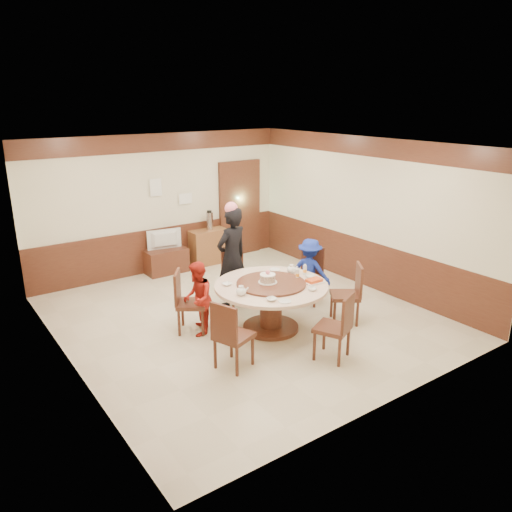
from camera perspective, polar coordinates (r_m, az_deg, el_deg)
room at (r=7.94m, az=-1.54°, el=0.12°), size 6.00×6.04×2.84m
banquet_table at (r=7.71m, az=1.72°, el=-4.76°), size 1.74×1.74×0.78m
chair_0 at (r=8.86m, az=6.02°, el=-3.35°), size 0.61×0.60×0.97m
chair_1 at (r=8.81m, az=-2.16°, el=-3.40°), size 0.49×0.50×0.97m
chair_2 at (r=7.81m, az=-7.48°, el=-6.42°), size 0.62×0.61×0.97m
chair_3 at (r=6.76m, az=-2.66°, el=-10.30°), size 0.57×0.57×0.97m
chair_4 at (r=7.05m, az=8.84°, el=-9.26°), size 0.59×0.59×0.97m
chair_5 at (r=8.17m, az=10.23°, el=-5.42°), size 0.62×0.61×0.97m
person_standing at (r=8.49m, az=-2.77°, el=-0.18°), size 0.71×0.53×1.74m
person_red at (r=7.62m, az=-6.70°, el=-4.85°), size 0.66×0.70×1.14m
person_blue at (r=8.76m, az=6.14°, el=-1.71°), size 0.73×0.86×1.16m
birthday_cake at (r=7.59m, az=1.34°, el=-2.55°), size 0.29×0.29×0.20m
teapot_left at (r=7.19m, az=-1.70°, el=-4.07°), size 0.17×0.15×0.13m
teapot_right at (r=8.09m, az=4.07°, el=-1.58°), size 0.17×0.15×0.13m
bowl_0 at (r=7.59m, az=-3.34°, el=-3.23°), size 0.14×0.14×0.03m
bowl_1 at (r=7.43m, az=6.43°, el=-3.78°), size 0.13×0.13×0.04m
bowl_2 at (r=7.03m, az=1.79°, el=-4.97°), size 0.15×0.15×0.04m
bowl_3 at (r=7.93m, az=6.14°, el=-2.35°), size 0.14×0.14×0.04m
saucer_near at (r=7.00m, az=3.31°, el=-5.19°), size 0.18×0.18×0.01m
saucer_far at (r=8.25m, az=2.15°, el=-1.55°), size 0.18×0.18×0.01m
shrimp_platter at (r=7.73m, az=6.66°, el=-2.86°), size 0.30×0.20×0.06m
bottle_0 at (r=7.84m, az=4.77°, el=-2.09°), size 0.06×0.06×0.16m
bottle_1 at (r=8.03m, az=5.61°, el=-1.62°), size 0.06×0.06×0.16m
tv_stand at (r=10.44m, az=-10.21°, el=-0.56°), size 0.85×0.45×0.50m
television at (r=10.31m, az=-10.35°, el=1.83°), size 0.71×0.21×0.41m
side_cabinet at (r=10.87m, az=-5.46°, el=1.08°), size 0.80×0.40×0.75m
thermos at (r=10.75m, az=-5.33°, el=4.01°), size 0.15×0.15×0.38m
notice_left at (r=10.25m, az=-11.37°, el=7.69°), size 0.25×0.00×0.35m
notice_right at (r=10.58m, az=-8.05°, el=6.51°), size 0.30×0.00×0.22m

